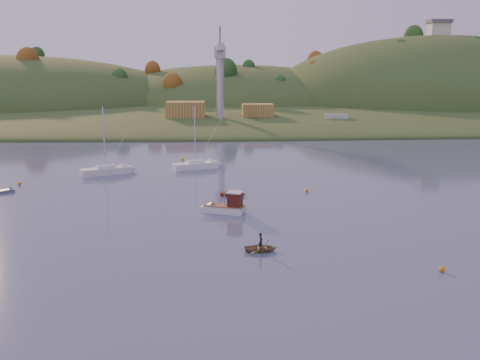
{
  "coord_description": "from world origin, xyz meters",
  "views": [
    {
      "loc": [
        -0.05,
        -32.92,
        16.93
      ],
      "look_at": [
        3.32,
        34.47,
        2.66
      ],
      "focal_mm": 40.0,
      "sensor_mm": 36.0,
      "label": 1
    }
  ],
  "objects_px": {
    "canoe": "(261,248)",
    "red_tender": "(236,194)",
    "grey_dinghy": "(9,190)",
    "fishing_boat": "(222,206)",
    "sailboat_far": "(195,165)",
    "sailboat_near": "(106,170)"
  },
  "relations": [
    {
      "from": "sailboat_near",
      "to": "canoe",
      "type": "xyz_separation_m",
      "value": [
        21.7,
        -37.91,
        -0.4
      ]
    },
    {
      "from": "sailboat_far",
      "to": "grey_dinghy",
      "type": "xyz_separation_m",
      "value": [
        -25.3,
        -16.0,
        -0.5
      ]
    },
    {
      "from": "fishing_boat",
      "to": "grey_dinghy",
      "type": "height_order",
      "value": "fishing_boat"
    },
    {
      "from": "sailboat_near",
      "to": "sailboat_far",
      "type": "xyz_separation_m",
      "value": [
        14.27,
        4.17,
        -0.01
      ]
    },
    {
      "from": "canoe",
      "to": "red_tender",
      "type": "relative_size",
      "value": 0.87
    },
    {
      "from": "sailboat_far",
      "to": "canoe",
      "type": "relative_size",
      "value": 3.49
    },
    {
      "from": "sailboat_far",
      "to": "grey_dinghy",
      "type": "bearing_deg",
      "value": -168.94
    },
    {
      "from": "grey_dinghy",
      "to": "fishing_boat",
      "type": "bearing_deg",
      "value": -65.43
    },
    {
      "from": "canoe",
      "to": "red_tender",
      "type": "bearing_deg",
      "value": 1.08
    },
    {
      "from": "canoe",
      "to": "sailboat_near",
      "type": "bearing_deg",
      "value": 27.39
    },
    {
      "from": "canoe",
      "to": "grey_dinghy",
      "type": "xyz_separation_m",
      "value": [
        -32.74,
        26.08,
        -0.11
      ]
    },
    {
      "from": "fishing_boat",
      "to": "sailboat_near",
      "type": "relative_size",
      "value": 0.53
    },
    {
      "from": "sailboat_near",
      "to": "canoe",
      "type": "bearing_deg",
      "value": -85.57
    },
    {
      "from": "fishing_boat",
      "to": "sailboat_far",
      "type": "xyz_separation_m",
      "value": [
        -3.99,
        28.19,
        -0.08
      ]
    },
    {
      "from": "canoe",
      "to": "grey_dinghy",
      "type": "relative_size",
      "value": 1.16
    },
    {
      "from": "red_tender",
      "to": "canoe",
      "type": "bearing_deg",
      "value": -76.31
    },
    {
      "from": "fishing_boat",
      "to": "grey_dinghy",
      "type": "xyz_separation_m",
      "value": [
        -29.29,
        12.19,
        -0.58
      ]
    },
    {
      "from": "sailboat_far",
      "to": "fishing_boat",
      "type": "bearing_deg",
      "value": -103.18
    },
    {
      "from": "red_tender",
      "to": "grey_dinghy",
      "type": "relative_size",
      "value": 1.34
    },
    {
      "from": "canoe",
      "to": "red_tender",
      "type": "xyz_separation_m",
      "value": [
        -1.34,
        22.13,
        -0.08
      ]
    },
    {
      "from": "fishing_boat",
      "to": "sailboat_far",
      "type": "bearing_deg",
      "value": -61.18
    },
    {
      "from": "fishing_boat",
      "to": "red_tender",
      "type": "xyz_separation_m",
      "value": [
        2.1,
        8.24,
        -0.55
      ]
    }
  ]
}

